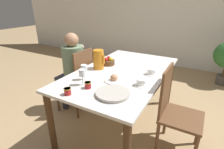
# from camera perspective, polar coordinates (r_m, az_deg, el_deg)

# --- Properties ---
(ground_plane) EXTENTS (20.00, 20.00, 0.00)m
(ground_plane) POSITION_cam_1_polar(r_m,az_deg,el_deg) (2.53, 2.97, -15.06)
(ground_plane) COLOR tan
(wall_back) EXTENTS (10.00, 0.06, 2.60)m
(wall_back) POSITION_cam_1_polar(r_m,az_deg,el_deg) (4.65, 19.52, 18.47)
(wall_back) COLOR white
(wall_back) RESTS_ON ground_plane
(dining_table) EXTENTS (1.01, 1.73, 0.76)m
(dining_table) POSITION_cam_1_polar(r_m,az_deg,el_deg) (2.19, 3.31, -1.24)
(dining_table) COLOR silver
(dining_table) RESTS_ON ground_plane
(chair_person_side) EXTENTS (0.42, 0.42, 0.95)m
(chair_person_side) POSITION_cam_1_polar(r_m,az_deg,el_deg) (2.57, -11.01, -1.89)
(chair_person_side) COLOR brown
(chair_person_side) RESTS_ON ground_plane
(chair_opposite) EXTENTS (0.42, 0.42, 0.95)m
(chair_opposite) POSITION_cam_1_polar(r_m,az_deg,el_deg) (1.99, 19.79, -10.81)
(chair_opposite) COLOR brown
(chair_opposite) RESTS_ON ground_plane
(person_seated) EXTENTS (0.39, 0.41, 1.17)m
(person_seated) POSITION_cam_1_polar(r_m,az_deg,el_deg) (2.56, -12.87, 2.58)
(person_seated) COLOR #33333D
(person_seated) RESTS_ON ground_plane
(red_pitcher) EXTENTS (0.16, 0.13, 0.24)m
(red_pitcher) POSITION_cam_1_polar(r_m,az_deg,el_deg) (2.20, -4.44, 4.94)
(red_pitcher) COLOR orange
(red_pitcher) RESTS_ON dining_table
(wine_glass_water) EXTENTS (0.06, 0.06, 0.17)m
(wine_glass_water) POSITION_cam_1_polar(r_m,az_deg,el_deg) (1.78, -9.75, 0.30)
(wine_glass_water) COLOR white
(wine_glass_water) RESTS_ON dining_table
(wine_glass_juice) EXTENTS (0.06, 0.06, 0.17)m
(wine_glass_juice) POSITION_cam_1_polar(r_m,az_deg,el_deg) (1.90, -9.11, 1.80)
(wine_glass_juice) COLOR white
(wine_glass_juice) RESTS_ON dining_table
(teacup_near_person) EXTENTS (0.13, 0.13, 0.07)m
(teacup_near_person) POSITION_cam_1_polar(r_m,az_deg,el_deg) (1.79, 9.18, -2.71)
(teacup_near_person) COLOR white
(teacup_near_person) RESTS_ON dining_table
(teacup_across) EXTENTS (0.13, 0.13, 0.07)m
(teacup_across) POSITION_cam_1_polar(r_m,az_deg,el_deg) (2.09, 12.43, 0.76)
(teacup_across) COLOR white
(teacup_across) RESTS_ON dining_table
(serving_tray) EXTENTS (0.32, 0.32, 0.03)m
(serving_tray) POSITION_cam_1_polar(r_m,az_deg,el_deg) (1.61, 0.26, -6.19)
(serving_tray) COLOR #B7B2A8
(serving_tray) RESTS_ON dining_table
(bread_plate) EXTENTS (0.21, 0.21, 0.08)m
(bread_plate) POSITION_cam_1_polar(r_m,az_deg,el_deg) (1.88, 0.69, -1.47)
(bread_plate) COLOR white
(bread_plate) RESTS_ON dining_table
(jam_jar_amber) EXTENTS (0.07, 0.07, 0.07)m
(jam_jar_amber) POSITION_cam_1_polar(r_m,az_deg,el_deg) (1.74, -7.88, -3.36)
(jam_jar_amber) COLOR #A81E1E
(jam_jar_amber) RESTS_ON dining_table
(jam_jar_red) EXTENTS (0.07, 0.07, 0.07)m
(jam_jar_red) POSITION_cam_1_polar(r_m,az_deg,el_deg) (1.66, -14.30, -5.25)
(jam_jar_red) COLOR #A81E1E
(jam_jar_red) RESTS_ON dining_table
(fruit_bowl) EXTENTS (0.17, 0.17, 0.11)m
(fruit_bowl) POSITION_cam_1_polar(r_m,az_deg,el_deg) (2.36, -1.23, 4.23)
(fruit_bowl) COLOR brown
(fruit_bowl) RESTS_ON dining_table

